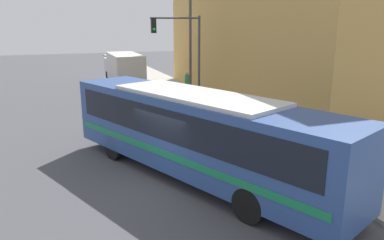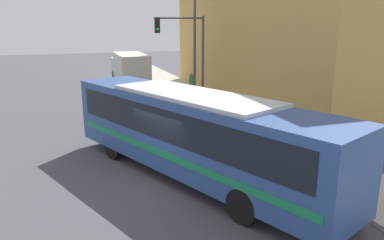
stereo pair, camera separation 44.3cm
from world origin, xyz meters
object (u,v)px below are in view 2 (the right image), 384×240
object	(u,v)px
parking_meter	(212,98)
street_lamp	(191,35)
city_bus	(192,130)
pedestrian_mid_block	(191,84)
traffic_light_pole	(187,45)
pedestrian_near_corner	(239,106)
delivery_truck	(129,67)
fire_hydrant	(239,120)

from	to	relation	value
parking_meter	street_lamp	xyz separation A→B (m)	(-0.03, 3.99, 3.65)
city_bus	pedestrian_mid_block	distance (m)	15.03
traffic_light_pole	pedestrian_near_corner	bearing A→B (deg)	-71.79
delivery_truck	street_lamp	xyz separation A→B (m)	(2.90, -8.93, 3.08)
parking_meter	traffic_light_pole	bearing A→B (deg)	114.14
delivery_truck	street_lamp	distance (m)	9.88
traffic_light_pole	city_bus	bearing A→B (deg)	-107.06
city_bus	street_lamp	size ratio (longest dim) A/B	1.56
parking_meter	pedestrian_near_corner	distance (m)	2.64
fire_hydrant	pedestrian_mid_block	world-z (taller)	pedestrian_mid_block
delivery_truck	fire_hydrant	distance (m)	17.07
fire_hydrant	pedestrian_mid_block	size ratio (longest dim) A/B	0.42
delivery_truck	street_lamp	bearing A→B (deg)	-71.99
street_lamp	pedestrian_near_corner	distance (m)	7.55
city_bus	pedestrian_mid_block	size ratio (longest dim) A/B	6.70
city_bus	parking_meter	size ratio (longest dim) A/B	9.59
delivery_truck	street_lamp	world-z (taller)	street_lamp
city_bus	delivery_truck	bearing A→B (deg)	63.06
delivery_truck	city_bus	bearing A→B (deg)	-93.65
pedestrian_near_corner	pedestrian_mid_block	distance (m)	7.75
city_bus	parking_meter	world-z (taller)	city_bus
fire_hydrant	pedestrian_near_corner	world-z (taller)	pedestrian_near_corner
traffic_light_pole	street_lamp	distance (m)	2.21
parking_meter	street_lamp	world-z (taller)	street_lamp
delivery_truck	parking_meter	size ratio (longest dim) A/B	6.81
city_bus	pedestrian_near_corner	world-z (taller)	city_bus
delivery_truck	pedestrian_mid_block	distance (m)	8.45
traffic_light_pole	fire_hydrant	bearing A→B (deg)	-81.16
city_bus	pedestrian_mid_block	xyz separation A→B (m)	(4.74, 14.24, -0.77)
delivery_truck	fire_hydrant	bearing A→B (deg)	-80.10
parking_meter	pedestrian_near_corner	xyz separation A→B (m)	(0.60, -2.57, -0.04)
city_bus	street_lamp	bearing A→B (deg)	48.45
city_bus	fire_hydrant	world-z (taller)	city_bus
pedestrian_near_corner	delivery_truck	bearing A→B (deg)	102.83
street_lamp	pedestrian_near_corner	bearing A→B (deg)	-84.56
street_lamp	parking_meter	bearing A→B (deg)	-89.64
city_bus	traffic_light_pole	xyz separation A→B (m)	(3.41, 11.11, 2.23)
city_bus	parking_meter	xyz separation A→B (m)	(4.33, 9.06, -0.84)
delivery_truck	pedestrian_near_corner	size ratio (longest dim) A/B	5.32
traffic_light_pole	street_lamp	world-z (taller)	street_lamp
fire_hydrant	parking_meter	bearing A→B (deg)	90.00
pedestrian_mid_block	pedestrian_near_corner	bearing A→B (deg)	-88.61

